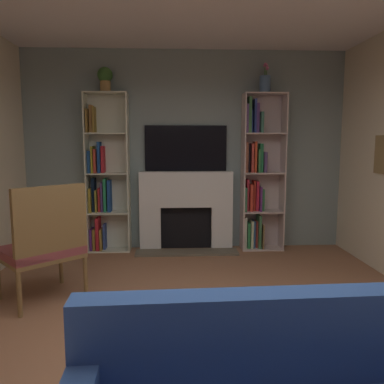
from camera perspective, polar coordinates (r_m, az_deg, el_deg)
ground_plane at (r=3.03m, az=1.26°, el=-23.69°), size 7.29×7.29×0.00m
wall_back_accent at (r=5.66m, az=-0.95°, el=6.08°), size 4.72×0.06×2.86m
fireplace at (r=5.61m, az=-0.88°, el=-2.49°), size 1.44×0.50×1.14m
tv at (r=5.60m, az=-0.93°, el=6.47°), size 1.18×0.06×0.66m
bookshelf_left at (r=5.64m, az=-12.95°, el=1.69°), size 0.60×0.28×2.24m
bookshelf_right at (r=5.67m, az=9.65°, el=2.36°), size 0.60×0.31×2.24m
potted_plant at (r=5.62m, az=-12.75°, el=16.17°), size 0.21×0.21×0.34m
vase_with_flowers at (r=5.69m, az=10.77°, el=15.57°), size 0.15×0.15×0.41m
armchair at (r=4.04m, az=-21.01°, el=-7.09°), size 0.91×0.90×1.16m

